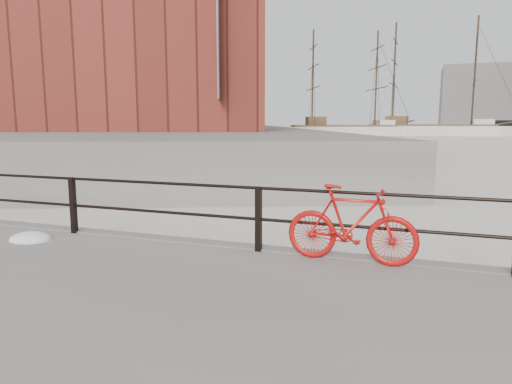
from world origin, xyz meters
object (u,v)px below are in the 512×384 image
Objects in this scene: bicycle at (351,224)px; workboat_near at (81,149)px; schooner_left at (343,135)px; workboat_far at (174,142)px; schooner_mid at (430,135)px.

workboat_near is at bearing 137.65° from bicycle.
workboat_near is at bearing -130.53° from schooner_left.
workboat_near is at bearing -111.86° from workboat_far.
workboat_near is 1.14× the size of workboat_far.
bicycle is at bearing -105.39° from schooner_left.
schooner_left reaches higher than workboat_near.
schooner_mid is 2.90× the size of workboat_far.
schooner_left is 54.14m from workboat_near.
schooner_left is 2.52× the size of workboat_far.
workboat_far reaches higher than bicycle.
workboat_far is (0.01, 16.47, 0.00)m from workboat_near.
bicycle is at bearing -79.33° from workboat_far.
schooner_mid is 50.19m from workboat_far.
bicycle is 0.07× the size of schooner_left.
workboat_near is (-30.08, -56.65, 0.00)m from schooner_mid.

